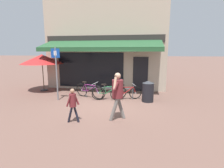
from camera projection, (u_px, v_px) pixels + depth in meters
ground_plane at (105, 104)px, 8.19m from camera, size 160.00×160.00×0.00m
shop_front at (108, 42)px, 12.13m from camera, size 7.73×4.67×6.13m
bike_rack_rail at (109, 90)px, 9.11m from camera, size 2.60×0.04×0.57m
bicycle_purple at (89, 91)px, 9.20m from camera, size 1.74×0.88×0.89m
bicycle_green at (109, 92)px, 8.86m from camera, size 1.71×0.69×0.85m
bicycle_red at (126, 93)px, 8.87m from camera, size 1.56×0.71×0.81m
pedestrian_adult at (118, 91)px, 6.17m from camera, size 0.57×0.70×1.72m
pedestrian_child at (73, 102)px, 5.96m from camera, size 0.44×0.31×1.21m
litter_bin at (148, 91)px, 8.50m from camera, size 0.57×0.57×1.03m
parking_sign at (56, 69)px, 8.55m from camera, size 0.44×0.07×2.63m
cafe_parasol at (42, 59)px, 10.60m from camera, size 2.53×2.53×2.25m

